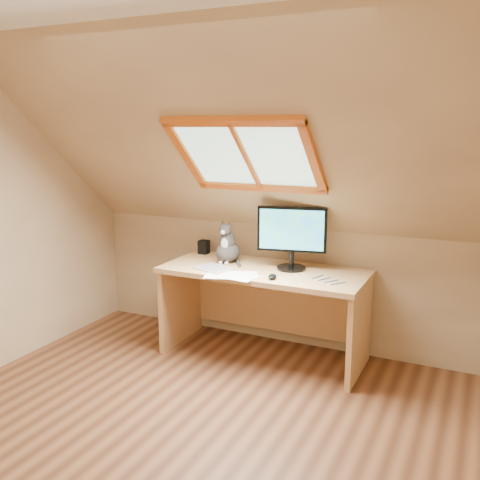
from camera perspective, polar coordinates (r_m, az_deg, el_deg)
The scene contains 10 objects.
ground at distance 3.35m, azimuth -7.37°, elevation -20.96°, with size 3.50×3.50×0.00m, color brown.
room_shell at distance 2.76m, azimuth -9.21°, elevation 3.83°, with size 3.52×3.52×2.41m.
desk at distance 4.30m, azimuth 2.89°, elevation -5.74°, with size 1.59×0.70×0.73m.
monitor at distance 4.11m, azimuth 5.55°, elevation 0.66°, with size 0.53×0.23×0.49m.
cat at distance 4.35m, azimuth -1.33°, elevation -0.74°, with size 0.20×0.24×0.36m.
desk_speaker at distance 4.67m, azimuth -3.87°, elevation -0.74°, with size 0.08×0.08×0.12m, color black.
graphics_tablet at distance 4.17m, azimuth -2.80°, elevation -3.04°, with size 0.28×0.20×0.01m, color #B2B2B7.
mouse at distance 3.91m, azimuth 3.46°, elevation -3.92°, with size 0.06×0.11×0.03m, color black.
papers at distance 4.02m, azimuth -1.14°, elevation -3.66°, with size 0.35×0.30×0.01m.
cables at distance 3.92m, azimuth 7.93°, elevation -4.15°, with size 0.51×0.26×0.01m.
Camera 1 is at (1.55, -2.34, 1.82)m, focal length 40.00 mm.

